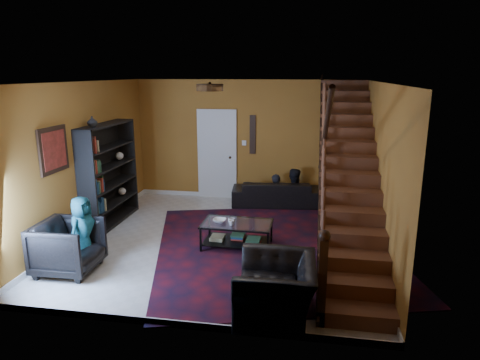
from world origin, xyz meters
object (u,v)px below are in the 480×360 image
object	(u,v)px
sofa	(276,193)
coffee_table	(237,233)
armchair_right	(276,288)
bookshelf	(110,176)
armchair_left	(68,247)

from	to	relation	value
sofa	coffee_table	size ratio (longest dim) A/B	1.64
sofa	armchair_right	bearing A→B (deg)	88.83
sofa	bookshelf	bearing A→B (deg)	22.18
armchair_left	armchair_right	world-z (taller)	armchair_left
bookshelf	sofa	bearing A→B (deg)	28.24
armchair_right	coffee_table	xyz separation A→B (m)	(-0.84, 2.00, -0.10)
armchair_right	coffee_table	distance (m)	2.18
armchair_left	coffee_table	world-z (taller)	armchair_left
sofa	armchair_right	size ratio (longest dim) A/B	1.80
bookshelf	armchair_left	size ratio (longest dim) A/B	2.27
armchair_right	bookshelf	bearing A→B (deg)	-130.68
armchair_left	armchair_right	distance (m)	3.27
coffee_table	sofa	bearing A→B (deg)	79.87
armchair_left	coffee_table	distance (m)	2.71
bookshelf	coffee_table	xyz separation A→B (m)	(2.71, -0.85, -0.70)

